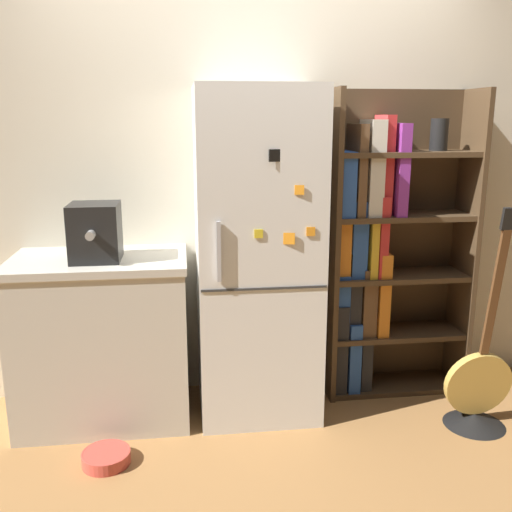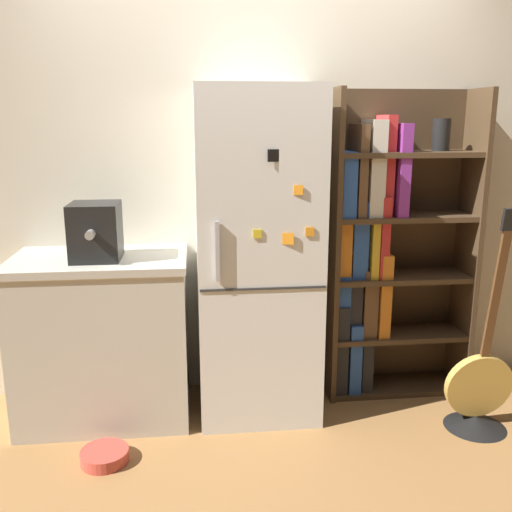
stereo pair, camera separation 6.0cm
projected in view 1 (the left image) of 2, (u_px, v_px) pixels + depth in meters
ground_plane at (261, 418)px, 3.19m from camera, size 16.00×16.00×0.00m
wall_back at (250, 177)px, 3.34m from camera, size 8.00×0.05×2.60m
refrigerator at (257, 256)px, 3.12m from camera, size 0.65×0.61×1.80m
bookshelf at (378, 253)px, 3.38m from camera, size 0.86×0.33×1.80m
kitchen_counter at (104, 338)px, 3.12m from camera, size 0.93×0.60×0.92m
espresso_machine at (95, 232)px, 2.93m from camera, size 0.25×0.32×0.30m
guitar at (477, 396)px, 3.08m from camera, size 0.37×0.33×1.22m
pet_bowl at (106, 457)px, 2.76m from camera, size 0.23×0.23×0.06m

